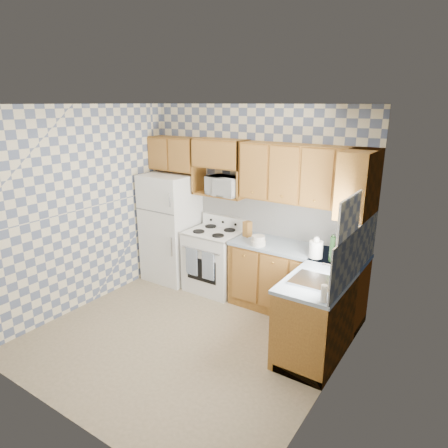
{
  "coord_description": "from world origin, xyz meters",
  "views": [
    {
      "loc": [
        2.71,
        -3.25,
        2.72
      ],
      "look_at": [
        0.05,
        0.75,
        1.25
      ],
      "focal_mm": 32.0,
      "sensor_mm": 36.0,
      "label": 1
    }
  ],
  "objects_px": {
    "stove_body": "(214,261)",
    "electric_kettle": "(316,249)",
    "microwave": "(224,186)",
    "refrigerator": "(171,228)"
  },
  "relations": [
    {
      "from": "refrigerator",
      "to": "electric_kettle",
      "type": "xyz_separation_m",
      "value": [
        2.42,
        -0.14,
        0.18
      ]
    },
    {
      "from": "stove_body",
      "to": "electric_kettle",
      "type": "bearing_deg",
      "value": -5.92
    },
    {
      "from": "refrigerator",
      "to": "microwave",
      "type": "bearing_deg",
      "value": 7.75
    },
    {
      "from": "stove_body",
      "to": "electric_kettle",
      "type": "distance_m",
      "value": 1.72
    },
    {
      "from": "microwave",
      "to": "refrigerator",
      "type": "bearing_deg",
      "value": -169.0
    },
    {
      "from": "electric_kettle",
      "to": "stove_body",
      "type": "bearing_deg",
      "value": 174.08
    },
    {
      "from": "refrigerator",
      "to": "stove_body",
      "type": "relative_size",
      "value": 1.87
    },
    {
      "from": "refrigerator",
      "to": "microwave",
      "type": "relative_size",
      "value": 3.43
    },
    {
      "from": "stove_body",
      "to": "microwave",
      "type": "relative_size",
      "value": 1.84
    },
    {
      "from": "stove_body",
      "to": "microwave",
      "type": "distance_m",
      "value": 1.15
    }
  ]
}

